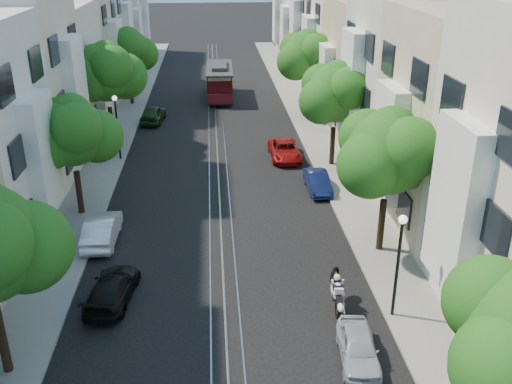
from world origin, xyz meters
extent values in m
plane|color=black|center=(0.00, 28.00, 0.00)|extent=(200.00, 200.00, 0.00)
cube|color=gray|center=(7.25, 28.00, 0.06)|extent=(2.50, 80.00, 0.12)
cube|color=gray|center=(-7.25, 28.00, 0.06)|extent=(2.50, 80.00, 0.12)
cube|color=gray|center=(-0.55, 28.00, 0.01)|extent=(0.06, 80.00, 0.02)
cube|color=gray|center=(0.00, 28.00, 0.01)|extent=(0.06, 80.00, 0.02)
cube|color=gray|center=(0.55, 28.00, 0.01)|extent=(0.06, 80.00, 0.02)
cube|color=tan|center=(0.00, 28.00, 0.00)|extent=(0.08, 80.00, 0.01)
cube|color=white|center=(8.20, 4.00, 4.62)|extent=(0.90, 3.04, 6.05)
cube|color=beige|center=(12.00, 12.00, 5.00)|extent=(7.00, 8.00, 10.00)
cube|color=white|center=(8.20, 12.00, 4.20)|extent=(0.90, 3.04, 5.50)
cube|color=silver|center=(12.00, 20.00, 6.00)|extent=(7.00, 8.00, 12.00)
cube|color=white|center=(8.20, 20.00, 5.04)|extent=(0.90, 3.04, 6.60)
cube|color=#C6B28C|center=(12.00, 28.00, 4.50)|extent=(7.00, 8.00, 9.00)
cube|color=white|center=(8.20, 28.00, 3.78)|extent=(0.90, 3.04, 4.95)
cube|color=white|center=(12.00, 36.00, 5.25)|extent=(7.00, 8.00, 10.50)
cube|color=white|center=(8.20, 36.00, 4.41)|extent=(0.90, 3.04, 5.78)
cube|color=beige|center=(12.00, 44.00, 5.75)|extent=(7.00, 8.00, 11.50)
cube|color=white|center=(8.20, 44.00, 4.83)|extent=(0.90, 3.04, 6.32)
cube|color=silver|center=(12.00, 52.00, 4.75)|extent=(7.00, 8.00, 9.50)
cube|color=white|center=(8.20, 52.00, 3.99)|extent=(0.90, 3.04, 5.23)
cube|color=beige|center=(12.00, 60.00, 5.00)|extent=(7.00, 8.00, 10.00)
cube|color=white|center=(8.20, 60.00, 4.20)|extent=(0.90, 3.04, 5.50)
cube|color=white|center=(-8.20, 12.00, 4.12)|extent=(0.90, 3.04, 5.39)
cube|color=beige|center=(-12.00, 20.00, 5.88)|extent=(7.00, 8.00, 11.76)
cube|color=white|center=(-8.20, 20.00, 4.94)|extent=(0.90, 3.04, 6.47)
cube|color=silver|center=(-12.00, 28.00, 4.41)|extent=(7.00, 8.00, 8.82)
cube|color=white|center=(-8.20, 28.00, 3.70)|extent=(0.90, 3.04, 4.85)
cube|color=beige|center=(-12.00, 36.00, 5.14)|extent=(7.00, 8.00, 10.29)
cube|color=white|center=(-8.20, 36.00, 4.32)|extent=(0.90, 3.04, 5.66)
cube|color=silver|center=(-12.00, 44.00, 5.63)|extent=(7.00, 8.00, 11.27)
cube|color=white|center=(-8.20, 44.00, 4.73)|extent=(0.90, 3.04, 6.20)
cube|color=#C6B28C|center=(-12.00, 52.00, 4.66)|extent=(7.00, 8.00, 9.31)
cube|color=white|center=(-8.20, 52.00, 3.91)|extent=(0.90, 3.04, 5.12)
cube|color=white|center=(-12.00, 60.00, 4.90)|extent=(7.00, 8.00, 9.80)
cube|color=white|center=(-8.20, 60.00, 4.12)|extent=(0.90, 3.04, 5.39)
sphere|color=#205114|center=(6.25, -3.70, 4.17)|extent=(2.64, 2.64, 2.64)
cylinder|color=black|center=(7.20, 9.00, 1.34)|extent=(0.30, 0.30, 2.45)
sphere|color=#205114|center=(7.20, 9.00, 4.81)|extent=(3.64, 3.64, 3.64)
sphere|color=#205114|center=(8.30, 9.50, 4.41)|extent=(2.91, 2.91, 2.91)
sphere|color=#205114|center=(6.25, 8.30, 4.51)|extent=(2.84, 2.84, 2.84)
sphere|color=#205114|center=(7.30, 9.10, 5.71)|extent=(2.18, 2.18, 2.18)
cylinder|color=black|center=(7.20, 20.00, 1.31)|extent=(0.30, 0.30, 2.38)
sphere|color=#205114|center=(7.20, 20.00, 4.68)|extent=(3.54, 3.54, 3.54)
sphere|color=#205114|center=(8.30, 20.50, 4.28)|extent=(2.83, 2.83, 2.83)
sphere|color=#205114|center=(6.25, 19.30, 4.38)|extent=(2.76, 2.76, 2.76)
sphere|color=#205114|center=(7.30, 20.10, 5.58)|extent=(2.12, 2.12, 2.12)
cylinder|color=black|center=(7.20, 31.00, 1.38)|extent=(0.30, 0.30, 2.52)
sphere|color=#205114|center=(7.20, 31.00, 4.94)|extent=(3.74, 3.74, 3.74)
sphere|color=#205114|center=(8.30, 31.50, 4.54)|extent=(3.00, 3.00, 3.00)
sphere|color=#205114|center=(6.25, 30.30, 4.64)|extent=(2.92, 2.92, 2.92)
sphere|color=#205114|center=(7.30, 31.10, 5.84)|extent=(2.25, 2.25, 2.25)
cylinder|color=black|center=(-7.20, 2.00, 1.34)|extent=(0.30, 0.30, 2.45)
sphere|color=#205114|center=(-6.10, 2.50, 4.41)|extent=(2.91, 2.91, 2.91)
cylinder|color=black|center=(-7.20, 14.00, 1.26)|extent=(0.30, 0.30, 2.27)
sphere|color=#205114|center=(-7.20, 14.00, 4.47)|extent=(3.38, 3.38, 3.38)
sphere|color=#205114|center=(-6.10, 14.50, 4.07)|extent=(2.70, 2.70, 2.70)
sphere|color=#205114|center=(-8.15, 13.30, 4.17)|extent=(2.64, 2.64, 2.64)
sphere|color=#205114|center=(-7.10, 14.10, 5.38)|extent=(2.03, 2.03, 2.03)
cylinder|color=black|center=(-7.20, 25.00, 1.43)|extent=(0.30, 0.30, 2.62)
sphere|color=#205114|center=(-7.20, 25.00, 5.14)|extent=(3.90, 3.90, 3.90)
sphere|color=#205114|center=(-6.10, 25.50, 4.74)|extent=(3.12, 3.12, 3.12)
sphere|color=#205114|center=(-8.15, 24.30, 4.84)|extent=(3.04, 3.04, 3.04)
sphere|color=#205114|center=(-7.10, 25.10, 6.04)|extent=(2.34, 2.34, 2.34)
cylinder|color=black|center=(-7.20, 36.00, 1.31)|extent=(0.30, 0.30, 2.38)
sphere|color=#205114|center=(-7.20, 36.00, 4.68)|extent=(3.54, 3.54, 3.54)
sphere|color=#205114|center=(-6.10, 36.50, 4.28)|extent=(2.83, 2.83, 2.83)
sphere|color=#205114|center=(-8.15, 35.30, 4.38)|extent=(2.76, 2.76, 2.76)
sphere|color=#205114|center=(-7.10, 36.10, 5.58)|extent=(2.12, 2.12, 2.12)
cylinder|color=black|center=(6.30, 4.00, 2.12)|extent=(0.12, 0.12, 4.00)
sphere|color=#FFF2CC|center=(6.30, 4.00, 4.12)|extent=(0.32, 0.32, 0.32)
cylinder|color=black|center=(-6.30, 22.00, 2.12)|extent=(0.12, 0.12, 4.00)
sphere|color=#FFF2CC|center=(-6.30, 22.00, 4.12)|extent=(0.32, 0.32, 0.32)
torus|color=black|center=(4.26, 4.17, 0.32)|extent=(0.20, 0.79, 0.78)
torus|color=black|center=(4.34, 5.43, 1.02)|extent=(0.52, 0.71, 0.76)
ellipsoid|color=white|center=(4.29, 4.74, 0.85)|extent=(0.52, 1.09, 0.92)
ellipsoid|color=white|center=(4.28, 4.48, 1.05)|extent=(0.42, 0.61, 0.52)
cube|color=black|center=(4.25, 4.05, 0.83)|extent=(0.26, 0.56, 0.38)
cube|color=silver|center=(4.27, 4.45, 1.07)|extent=(0.38, 0.60, 0.26)
sphere|color=black|center=(4.30, 4.79, 1.18)|extent=(0.27, 0.27, 0.27)
cube|color=black|center=(0.50, 37.75, 0.42)|extent=(2.25, 7.41, 0.28)
cube|color=#4E0D12|center=(0.50, 37.75, 1.52)|extent=(2.29, 4.65, 2.21)
cube|color=beige|center=(0.50, 37.75, 2.35)|extent=(2.34, 4.70, 0.55)
cube|color=#2D2D30|center=(0.50, 37.75, 2.72)|extent=(2.43, 7.42, 0.17)
cube|color=#2D2D30|center=(0.50, 37.75, 2.95)|extent=(1.36, 4.17, 0.32)
imported|color=silver|center=(4.40, 1.69, 0.53)|extent=(1.53, 3.22, 1.06)
imported|color=#0D1744|center=(5.60, 16.07, 0.55)|extent=(1.23, 3.34, 1.09)
imported|color=#980E0D|center=(4.40, 21.48, 0.56)|extent=(1.93, 4.09, 1.13)
imported|color=black|center=(-4.40, 5.91, 0.56)|extent=(2.03, 4.01, 1.12)
imported|color=white|center=(-5.60, 10.91, 0.64)|extent=(1.39, 3.89, 1.28)
imported|color=#183716|center=(-4.91, 30.49, 0.66)|extent=(1.97, 4.01, 1.32)
camera|label=1|loc=(-0.24, -13.42, 13.02)|focal=40.00mm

